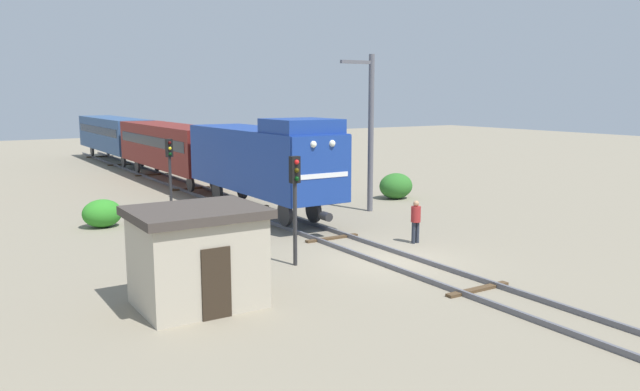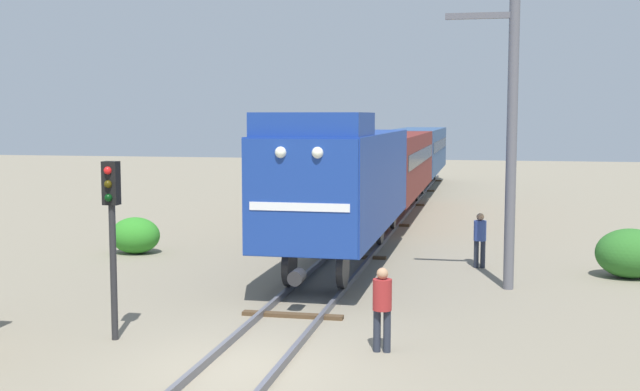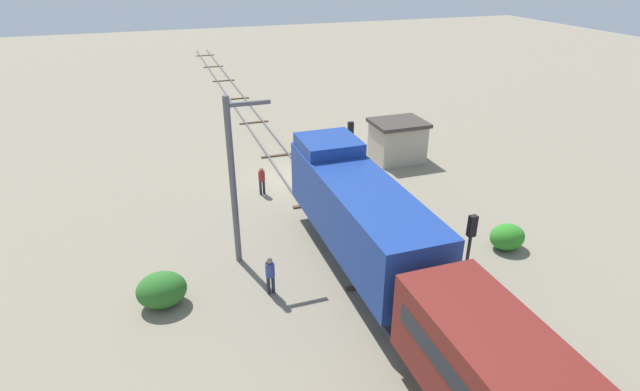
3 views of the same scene
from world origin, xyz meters
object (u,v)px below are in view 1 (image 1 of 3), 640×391
at_px(locomotive, 263,158).
at_px(passenger_car_leading, 171,145).
at_px(catenary_mast, 370,129).
at_px(relay_hut, 197,256).
at_px(traffic_signal_mid, 170,161).
at_px(worker_by_signal, 325,185).
at_px(traffic_signal_near, 295,190).
at_px(passenger_car_trailing, 114,133).
at_px(worker_near_track, 416,218).

height_order(locomotive, passenger_car_leading, locomotive).
bearing_deg(catenary_mast, relay_hut, -144.65).
bearing_deg(traffic_signal_mid, catenary_mast, -33.01).
relative_size(locomotive, relay_hut, 3.31).
bearing_deg(worker_by_signal, traffic_signal_mid, -102.36).
distance_m(locomotive, traffic_signal_near, 9.23).
xyz_separation_m(traffic_signal_near, catenary_mast, (8.14, 6.75, 1.48)).
bearing_deg(passenger_car_trailing, worker_near_track, -86.22).
bearing_deg(catenary_mast, locomotive, 158.86).
height_order(traffic_signal_near, traffic_signal_mid, traffic_signal_near).
bearing_deg(passenger_car_leading, worker_near_track, -83.69).
bearing_deg(worker_near_track, passenger_car_leading, 151.09).
bearing_deg(locomotive, passenger_car_leading, 90.00).
height_order(traffic_signal_mid, worker_near_track, traffic_signal_mid).
bearing_deg(worker_near_track, traffic_signal_near, -122.33).
bearing_deg(traffic_signal_mid, worker_near_track, -63.99).
bearing_deg(relay_hut, catenary_mast, 35.35).
height_order(traffic_signal_near, catenary_mast, catenary_mast).
xyz_separation_m(passenger_car_trailing, worker_by_signal, (4.20, -26.93, -1.53)).
bearing_deg(relay_hut, passenger_car_trailing, 79.02).
bearing_deg(traffic_signal_near, passenger_car_trailing, 85.00).
height_order(locomotive, worker_near_track, locomotive).
distance_m(passenger_car_leading, worker_near_track, 21.90).
xyz_separation_m(traffic_signal_mid, worker_by_signal, (7.60, -2.50, -1.53)).
distance_m(passenger_car_leading, relay_hut, 25.23).
distance_m(passenger_car_leading, traffic_signal_mid, 10.40).
height_order(catenary_mast, relay_hut, catenary_mast).
relative_size(passenger_car_trailing, relay_hut, 4.00).
distance_m(traffic_signal_near, traffic_signal_mid, 12.17).
bearing_deg(passenger_car_trailing, traffic_signal_mid, -97.92).
xyz_separation_m(locomotive, passenger_car_leading, (0.00, 13.34, -0.25)).
relative_size(catenary_mast, relay_hut, 2.20).
xyz_separation_m(traffic_signal_near, worker_near_track, (5.60, 0.28, -1.63)).
distance_m(passenger_car_trailing, worker_by_signal, 27.30).
relative_size(passenger_car_trailing, catenary_mast, 1.82).
height_order(locomotive, passenger_car_trailing, locomotive).
height_order(passenger_car_leading, relay_hut, passenger_car_leading).
height_order(worker_near_track, catenary_mast, catenary_mast).
bearing_deg(relay_hut, traffic_signal_mid, 73.93).
xyz_separation_m(passenger_car_leading, worker_near_track, (2.40, -21.71, -1.53)).
xyz_separation_m(locomotive, traffic_signal_near, (-3.20, -8.66, -0.15)).
bearing_deg(worker_by_signal, passenger_car_trailing, -165.28).
height_order(passenger_car_trailing, catenary_mast, catenary_mast).
bearing_deg(traffic_signal_near, locomotive, 69.72).
bearing_deg(locomotive, traffic_signal_near, -110.28).
bearing_deg(passenger_car_trailing, locomotive, -90.00).
height_order(passenger_car_leading, passenger_car_trailing, same).
bearing_deg(catenary_mast, worker_near_track, -111.41).
relative_size(worker_by_signal, catenary_mast, 0.22).
relative_size(locomotive, passenger_car_leading, 0.83).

